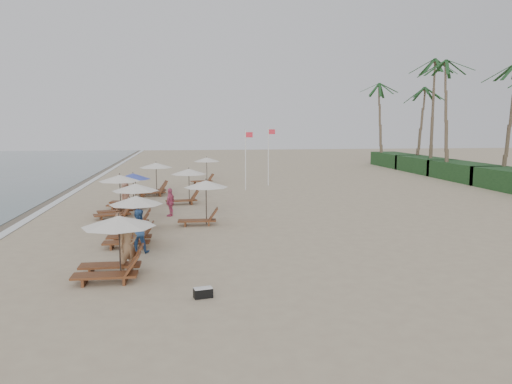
{
  "coord_description": "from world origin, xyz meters",
  "views": [
    {
      "loc": [
        -2.78,
        -19.62,
        5.01
      ],
      "look_at": [
        1.0,
        7.43,
        1.3
      ],
      "focal_mm": 34.95,
      "sensor_mm": 36.0,
      "label": 1
    }
  ],
  "objects": [
    {
      "name": "foam_line",
      "position": [
        -11.2,
        10.0,
        0.01
      ],
      "size": [
        0.5,
        140.0,
        0.02
      ],
      "primitive_type": "cube",
      "color": "white",
      "rests_on": "ground"
    },
    {
      "name": "lounger_station_4",
      "position": [
        -6.28,
        10.8,
        0.95
      ],
      "size": [
        2.67,
        2.35,
        2.11
      ],
      "color": "brown",
      "rests_on": "ground"
    },
    {
      "name": "beachgoer_far_a",
      "position": [
        -3.7,
        7.75,
        0.78
      ],
      "size": [
        0.71,
        0.99,
        1.56
      ],
      "primitive_type": "imported",
      "rotation": [
        0.0,
        0.0,
        4.31
      ],
      "color": "#C74F76",
      "rests_on": "ground"
    },
    {
      "name": "inland_station_2",
      "position": [
        -1.26,
        22.88,
        1.44
      ],
      "size": [
        2.62,
        2.24,
        2.22
      ],
      "color": "brown",
      "rests_on": "ground"
    },
    {
      "name": "flag_pole_far",
      "position": [
        3.93,
        20.85,
        2.66
      ],
      "size": [
        0.6,
        0.08,
        4.82
      ],
      "color": "silver",
      "rests_on": "ground"
    },
    {
      "name": "beachgoer_mid_b",
      "position": [
        -5.65,
        2.18,
        0.85
      ],
      "size": [
        1.11,
        1.27,
        1.7
      ],
      "primitive_type": "imported",
      "rotation": [
        0.0,
        0.0,
        2.12
      ],
      "color": "#98694D",
      "rests_on": "ground"
    },
    {
      "name": "duffel_bag",
      "position": [
        -2.37,
        -5.58,
        0.15
      ],
      "size": [
        0.59,
        0.38,
        0.3
      ],
      "color": "black",
      "rests_on": "ground"
    },
    {
      "name": "ground",
      "position": [
        0.0,
        0.0,
        0.0
      ],
      "size": [
        160.0,
        160.0,
        0.0
      ],
      "primitive_type": "plane",
      "color": "tan",
      "rests_on": "ground"
    },
    {
      "name": "flag_pole_near",
      "position": [
        1.71,
        18.04,
        2.57
      ],
      "size": [
        0.6,
        0.08,
        4.64
      ],
      "color": "silver",
      "rests_on": "ground"
    },
    {
      "name": "inland_station_0",
      "position": [
        -2.03,
        5.19,
        1.4
      ],
      "size": [
        2.64,
        2.24,
        2.22
      ],
      "color": "brown",
      "rests_on": "ground"
    },
    {
      "name": "beachgoer_mid_a",
      "position": [
        -4.71,
        -0.03,
        0.87
      ],
      "size": [
        0.88,
        0.71,
        1.73
      ],
      "primitive_type": "imported",
      "rotation": [
        0.0,
        0.0,
        3.08
      ],
      "color": "#2E548C",
      "rests_on": "ground"
    },
    {
      "name": "lounger_station_3",
      "position": [
        -6.61,
        7.89,
        1.16
      ],
      "size": [
        2.57,
        2.26,
        2.31
      ],
      "color": "brown",
      "rests_on": "ground"
    },
    {
      "name": "wet_sand_band",
      "position": [
        -12.5,
        10.0,
        0.0
      ],
      "size": [
        3.2,
        140.0,
        0.01
      ],
      "primitive_type": "cube",
      "color": "#6B5E4C",
      "rests_on": "ground"
    },
    {
      "name": "lounger_station_0",
      "position": [
        -5.24,
        -3.28,
        1.05
      ],
      "size": [
        2.71,
        2.4,
        2.07
      ],
      "color": "brown",
      "rests_on": "ground"
    },
    {
      "name": "beachgoer_far_b",
      "position": [
        -6.38,
        10.02,
        0.83
      ],
      "size": [
        0.85,
        0.96,
        1.65
      ],
      "primitive_type": "imported",
      "rotation": [
        0.0,
        0.0,
        1.07
      ],
      "color": "#B17860",
      "rests_on": "ground"
    },
    {
      "name": "lounger_station_1",
      "position": [
        -5.11,
        1.24,
        1.06
      ],
      "size": [
        2.51,
        2.21,
        2.08
      ],
      "color": "brown",
      "rests_on": "ground"
    },
    {
      "name": "lounger_station_5",
      "position": [
        -5.2,
        16.27,
        1.11
      ],
      "size": [
        2.78,
        2.43,
        2.32
      ],
      "color": "brown",
      "rests_on": "ground"
    },
    {
      "name": "lounger_station_2",
      "position": [
        -5.45,
        4.62,
        1.13
      ],
      "size": [
        2.51,
        2.21,
        2.2
      ],
      "color": "brown",
      "rests_on": "ground"
    },
    {
      "name": "inland_station_1",
      "position": [
        -2.85,
        11.97,
        1.39
      ],
      "size": [
        2.69,
        2.24,
        2.22
      ],
      "color": "brown",
      "rests_on": "ground"
    },
    {
      "name": "beachgoer_near",
      "position": [
        -4.81,
        -2.72,
        0.94
      ],
      "size": [
        0.82,
        0.75,
        1.87
      ],
      "primitive_type": "imported",
      "rotation": [
        0.0,
        0.0,
        0.59
      ],
      "color": "#A27D58",
      "rests_on": "ground"
    }
  ]
}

